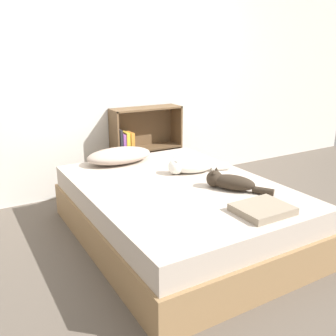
{
  "coord_description": "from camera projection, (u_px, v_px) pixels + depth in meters",
  "views": [
    {
      "loc": [
        -1.54,
        -2.47,
        1.54
      ],
      "look_at": [
        0.0,
        0.16,
        0.58
      ],
      "focal_mm": 40.0,
      "sensor_mm": 36.0,
      "label": 1
    }
  ],
  "objects": [
    {
      "name": "blanket_fold",
      "position": [
        263.0,
        209.0,
        2.54
      ],
      "size": [
        0.37,
        0.31,
        0.05
      ],
      "color": "gray",
      "rests_on": "bed"
    },
    {
      "name": "cat_light",
      "position": [
        191.0,
        166.0,
        3.36
      ],
      "size": [
        0.57,
        0.27,
        0.16
      ],
      "rotation": [
        0.0,
        0.0,
        2.87
      ],
      "color": "white",
      "rests_on": "bed"
    },
    {
      "name": "bookshelf",
      "position": [
        143.0,
        146.0,
        4.34
      ],
      "size": [
        0.82,
        0.26,
        0.93
      ],
      "color": "brown",
      "rests_on": "ground_plane"
    },
    {
      "name": "ground_plane",
      "position": [
        177.0,
        237.0,
        3.23
      ],
      "size": [
        8.0,
        8.0,
        0.0
      ],
      "primitive_type": "plane",
      "color": "brown"
    },
    {
      "name": "bed",
      "position": [
        177.0,
        212.0,
        3.16
      ],
      "size": [
        1.52,
        2.08,
        0.48
      ],
      "color": "#99754C",
      "rests_on": "ground_plane"
    },
    {
      "name": "pillow",
      "position": [
        119.0,
        156.0,
        3.67
      ],
      "size": [
        0.65,
        0.38,
        0.15
      ],
      "color": "#B29E8E",
      "rests_on": "bed"
    },
    {
      "name": "wall_back",
      "position": [
        108.0,
        79.0,
        4.05
      ],
      "size": [
        8.0,
        0.06,
        2.5
      ],
      "color": "silver",
      "rests_on": "ground_plane"
    },
    {
      "name": "cat_dark",
      "position": [
        229.0,
        182.0,
        2.97
      ],
      "size": [
        0.36,
        0.48,
        0.16
      ],
      "rotation": [
        0.0,
        0.0,
        2.15
      ],
      "color": "#33281E",
      "rests_on": "bed"
    }
  ]
}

